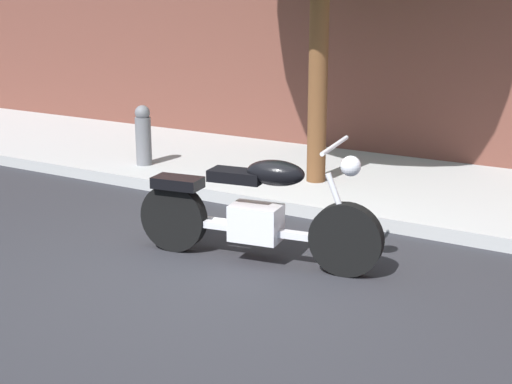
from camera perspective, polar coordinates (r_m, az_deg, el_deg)
ground_plane at (r=6.46m, az=-2.69°, el=-6.17°), size 60.00×60.00×0.00m
sidewalk at (r=9.07m, az=8.17°, el=0.61°), size 24.95×2.74×0.14m
motorcycle at (r=6.56m, az=-0.00°, el=-1.54°), size 2.26×0.71×1.13m
fire_hydrant at (r=9.68m, az=-8.53°, el=3.90°), size 0.20×0.20×0.91m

